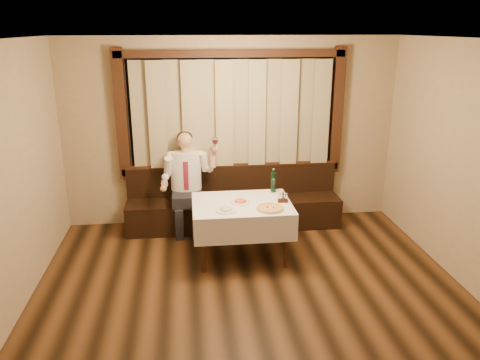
{
  "coord_description": "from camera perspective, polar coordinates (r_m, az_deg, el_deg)",
  "views": [
    {
      "loc": [
        -0.68,
        -3.89,
        2.91
      ],
      "look_at": [
        0.0,
        1.9,
        1.0
      ],
      "focal_mm": 35.0,
      "sensor_mm": 36.0,
      "label": 1
    }
  ],
  "objects": [
    {
      "name": "green_bottle",
      "position": [
        6.4,
        4.08,
        -0.23
      ],
      "size": [
        0.07,
        0.07,
        0.33
      ],
      "rotation": [
        0.0,
        0.0,
        0.19
      ],
      "color": "#0D3D20",
      "rests_on": "dining_table"
    },
    {
      "name": "cruet_caddy",
      "position": [
        6.06,
        5.25,
        -2.27
      ],
      "size": [
        0.13,
        0.08,
        0.14
      ],
      "rotation": [
        0.0,
        0.0,
        -0.1
      ],
      "color": "black",
      "rests_on": "dining_table"
    },
    {
      "name": "pasta_red",
      "position": [
        6.02,
        0.04,
        -2.46
      ],
      "size": [
        0.25,
        0.25,
        0.09
      ],
      "rotation": [
        0.0,
        0.0,
        0.18
      ],
      "color": "white",
      "rests_on": "dining_table"
    },
    {
      "name": "seated_man",
      "position": [
        6.84,
        -6.53,
        0.53
      ],
      "size": [
        0.83,
        0.62,
        1.49
      ],
      "color": "black",
      "rests_on": "ground"
    },
    {
      "name": "dining_table",
      "position": [
        6.07,
        0.22,
        -3.72
      ],
      "size": [
        1.27,
        0.97,
        0.76
      ],
      "color": "black",
      "rests_on": "ground"
    },
    {
      "name": "pizza",
      "position": [
        5.82,
        3.7,
        -3.47
      ],
      "size": [
        0.35,
        0.35,
        0.04
      ],
      "rotation": [
        0.0,
        0.0,
        -0.14
      ],
      "color": "white",
      "rests_on": "dining_table"
    },
    {
      "name": "pasta_cream",
      "position": [
        5.76,
        -1.67,
        -3.42
      ],
      "size": [
        0.26,
        0.26,
        0.09
      ],
      "rotation": [
        0.0,
        0.0,
        -0.33
      ],
      "color": "white",
      "rests_on": "dining_table"
    },
    {
      "name": "table_wine_glass",
      "position": [
        6.36,
        4.11,
        -0.22
      ],
      "size": [
        0.08,
        0.08,
        0.21
      ],
      "rotation": [
        0.0,
        0.0,
        -0.06
      ],
      "color": "white",
      "rests_on": "dining_table"
    },
    {
      "name": "banquette",
      "position": [
        7.14,
        -0.77,
        -3.21
      ],
      "size": [
        3.2,
        0.61,
        0.94
      ],
      "color": "black",
      "rests_on": "ground"
    },
    {
      "name": "room",
      "position": [
        5.11,
        1.2,
        2.1
      ],
      "size": [
        5.01,
        6.01,
        2.81
      ],
      "color": "black",
      "rests_on": "ground"
    }
  ]
}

